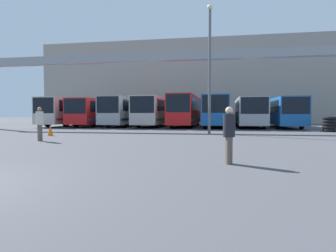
% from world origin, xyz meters
% --- Properties ---
extents(building_backdrop, '(48.27, 12.00, 13.09)m').
position_xyz_m(building_backdrop, '(0.00, 47.88, 6.55)').
color(building_backdrop, gray).
rests_on(building_backdrop, ground).
extents(overhead_gantry, '(31.73, 0.80, 6.54)m').
position_xyz_m(overhead_gantry, '(0.00, 20.50, 5.57)').
color(overhead_gantry, gray).
rests_on(overhead_gantry, ground).
extents(bus_slot_0, '(2.50, 11.10, 3.15)m').
position_xyz_m(bus_slot_0, '(-11.86, 28.29, 1.81)').
color(bus_slot_0, beige).
rests_on(bus_slot_0, ground).
extents(bus_slot_1, '(2.53, 10.32, 3.02)m').
position_xyz_m(bus_slot_1, '(-8.47, 27.90, 1.74)').
color(bus_slot_1, red).
rests_on(bus_slot_1, ground).
extents(bus_slot_2, '(2.44, 12.42, 3.19)m').
position_xyz_m(bus_slot_2, '(-5.08, 28.95, 1.84)').
color(bus_slot_2, '#999EA5').
rests_on(bus_slot_2, ground).
extents(bus_slot_3, '(2.58, 11.89, 3.18)m').
position_xyz_m(bus_slot_3, '(-1.69, 28.68, 1.83)').
color(bus_slot_3, beige).
rests_on(bus_slot_3, ground).
extents(bus_slot_4, '(2.44, 12.00, 3.34)m').
position_xyz_m(bus_slot_4, '(1.69, 28.74, 1.92)').
color(bus_slot_4, red).
rests_on(bus_slot_4, ground).
extents(bus_slot_5, '(2.59, 11.50, 3.22)m').
position_xyz_m(bus_slot_5, '(5.08, 28.49, 1.85)').
color(bus_slot_5, '#1959A5').
rests_on(bus_slot_5, ground).
extents(bus_slot_6, '(2.61, 11.19, 2.99)m').
position_xyz_m(bus_slot_6, '(8.47, 28.33, 1.72)').
color(bus_slot_6, '#999EA5').
rests_on(bus_slot_6, ground).
extents(bus_slot_7, '(2.51, 11.34, 2.97)m').
position_xyz_m(bus_slot_7, '(11.86, 28.41, 1.71)').
color(bus_slot_7, '#1959A5').
rests_on(bus_slot_7, ground).
extents(pedestrian_far_center, '(0.34, 0.34, 1.63)m').
position_xyz_m(pedestrian_far_center, '(5.96, 4.37, 0.86)').
color(pedestrian_far_center, brown).
rests_on(pedestrian_far_center, ground).
extents(pedestrian_mid_left, '(0.37, 0.37, 1.78)m').
position_xyz_m(pedestrian_mid_left, '(-3.64, 9.86, 0.95)').
color(pedestrian_mid_left, brown).
rests_on(pedestrian_mid_left, ground).
extents(traffic_cone, '(0.38, 0.38, 0.67)m').
position_xyz_m(traffic_cone, '(-5.26, 13.39, 0.34)').
color(traffic_cone, orange).
rests_on(traffic_cone, ground).
extents(tire_stack, '(1.04, 1.04, 1.20)m').
position_xyz_m(tire_stack, '(14.03, 21.22, 0.60)').
color(tire_stack, black).
rests_on(tire_stack, ground).
extents(lamp_post, '(0.36, 0.36, 9.11)m').
position_xyz_m(lamp_post, '(4.81, 17.24, 4.92)').
color(lamp_post, '#595B60').
rests_on(lamp_post, ground).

